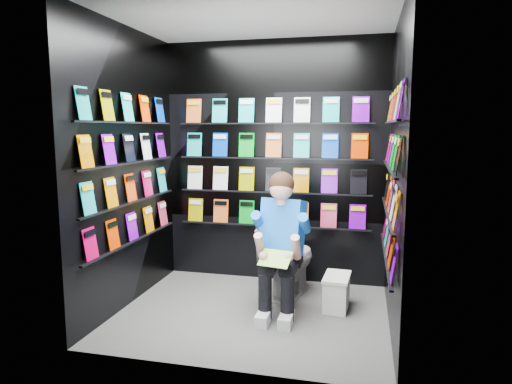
# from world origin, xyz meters

# --- Properties ---
(floor) EXTENTS (2.40, 2.40, 0.00)m
(floor) POSITION_xyz_m (0.00, 0.00, 0.00)
(floor) COLOR #555553
(floor) RESTS_ON ground
(ceiling) EXTENTS (2.40, 2.40, 0.00)m
(ceiling) POSITION_xyz_m (0.00, 0.00, 2.60)
(ceiling) COLOR white
(ceiling) RESTS_ON floor
(wall_back) EXTENTS (2.40, 0.04, 2.60)m
(wall_back) POSITION_xyz_m (0.00, 1.00, 1.30)
(wall_back) COLOR black
(wall_back) RESTS_ON floor
(wall_front) EXTENTS (2.40, 0.04, 2.60)m
(wall_front) POSITION_xyz_m (0.00, -1.00, 1.30)
(wall_front) COLOR black
(wall_front) RESTS_ON floor
(wall_left) EXTENTS (0.04, 2.00, 2.60)m
(wall_left) POSITION_xyz_m (-1.20, 0.00, 1.30)
(wall_left) COLOR black
(wall_left) RESTS_ON floor
(wall_right) EXTENTS (0.04, 2.00, 2.60)m
(wall_right) POSITION_xyz_m (1.20, 0.00, 1.30)
(wall_right) COLOR black
(wall_right) RESTS_ON floor
(comics_back) EXTENTS (2.10, 0.06, 1.37)m
(comics_back) POSITION_xyz_m (0.00, 0.97, 1.31)
(comics_back) COLOR #DC3300
(comics_back) RESTS_ON wall_back
(comics_left) EXTENTS (0.06, 1.70, 1.37)m
(comics_left) POSITION_xyz_m (-1.17, 0.00, 1.31)
(comics_left) COLOR #DC3300
(comics_left) RESTS_ON wall_left
(comics_right) EXTENTS (0.06, 1.70, 1.37)m
(comics_right) POSITION_xyz_m (1.17, 0.00, 1.31)
(comics_right) COLOR #DC3300
(comics_right) RESTS_ON wall_right
(toilet) EXTENTS (0.56, 0.82, 0.73)m
(toilet) POSITION_xyz_m (0.25, 0.55, 0.37)
(toilet) COLOR white
(toilet) RESTS_ON floor
(longbox) EXTENTS (0.23, 0.39, 0.29)m
(longbox) POSITION_xyz_m (0.74, 0.30, 0.14)
(longbox) COLOR white
(longbox) RESTS_ON floor
(longbox_lid) EXTENTS (0.25, 0.41, 0.03)m
(longbox_lid) POSITION_xyz_m (0.74, 0.30, 0.30)
(longbox_lid) COLOR white
(longbox_lid) RESTS_ON longbox
(reader) EXTENTS (0.66, 0.84, 1.39)m
(reader) POSITION_xyz_m (0.25, 0.17, 0.77)
(reader) COLOR blue
(reader) RESTS_ON toilet
(held_comic) EXTENTS (0.30, 0.21, 0.11)m
(held_comic) POSITION_xyz_m (0.25, -0.18, 0.58)
(held_comic) COLOR green
(held_comic) RESTS_ON reader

